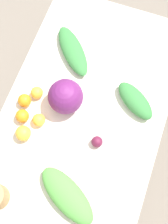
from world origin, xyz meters
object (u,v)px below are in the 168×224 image
at_px(greens_bunch_kale, 73,51).
at_px(orange_4, 23,133).
at_px(cabbage_purple, 66,97).
at_px(orange_0, 25,100).
at_px(orange_1, 22,116).
at_px(beet_root, 97,142).
at_px(orange_3, 37,93).
at_px(greens_bunch_beet_tops, 135,101).
at_px(greens_bunch_dandelion, 67,196).
at_px(orange_2, 39,120).

xyz_separation_m(greens_bunch_kale, orange_4, (0.54, -0.07, 0.01)).
distance_m(cabbage_purple, orange_0, 0.23).
bearing_deg(orange_1, beet_root, 90.17).
bearing_deg(orange_4, orange_3, -174.67).
bearing_deg(orange_4, greens_bunch_beet_tops, 126.68).
relative_size(greens_bunch_kale, orange_4, 4.18).
bearing_deg(greens_bunch_beet_tops, orange_0, -70.62).
bearing_deg(orange_1, greens_bunch_dandelion, 50.49).
bearing_deg(greens_bunch_beet_tops, beet_root, -23.25).
distance_m(orange_0, orange_1, 0.09).
distance_m(cabbage_purple, orange_4, 0.29).
distance_m(orange_0, orange_3, 0.08).
bearing_deg(orange_4, orange_0, -158.72).
relative_size(orange_1, orange_2, 1.05).
relative_size(greens_bunch_beet_tops, orange_3, 3.75).
relative_size(cabbage_purple, orange_2, 2.70).
bearing_deg(greens_bunch_dandelion, orange_2, -138.44).
relative_size(orange_1, orange_3, 1.07).
xyz_separation_m(beet_root, orange_3, (-0.15, -0.39, 0.00)).
xyz_separation_m(beet_root, orange_0, (-0.08, -0.44, 0.01)).
height_order(beet_root, orange_2, orange_2).
bearing_deg(greens_bunch_dandelion, orange_1, -129.51).
bearing_deg(greens_bunch_dandelion, orange_0, -134.79).
relative_size(greens_bunch_beet_tops, beet_root, 4.23).
relative_size(cabbage_purple, orange_0, 2.57).
height_order(cabbage_purple, orange_1, cabbage_purple).
height_order(greens_bunch_kale, orange_2, orange_2).
bearing_deg(cabbage_purple, orange_3, -86.99).
bearing_deg(orange_2, orange_1, -84.07).
bearing_deg(beet_root, greens_bunch_dandelion, -9.36).
bearing_deg(cabbage_purple, beet_root, 55.39).
xyz_separation_m(cabbage_purple, beet_root, (0.16, 0.23, -0.06)).
distance_m(greens_bunch_beet_tops, beet_root, 0.30).
bearing_deg(orange_3, greens_bunch_dandelion, 37.34).
distance_m(greens_bunch_dandelion, orange_1, 0.47).
relative_size(greens_bunch_beet_tops, orange_2, 3.67).
height_order(greens_bunch_beet_tops, orange_0, greens_bunch_beet_tops).
relative_size(greens_bunch_dandelion, orange_3, 5.09).
distance_m(orange_1, orange_4, 0.10).
xyz_separation_m(cabbage_purple, orange_0, (0.07, -0.21, -0.06)).
distance_m(cabbage_purple, greens_bunch_beet_tops, 0.37).
relative_size(greens_bunch_beet_tops, orange_4, 3.11).
distance_m(greens_bunch_kale, orange_1, 0.47).
bearing_deg(orange_1, greens_bunch_kale, 165.83).
bearing_deg(orange_4, beet_root, 103.14).
xyz_separation_m(cabbage_purple, greens_bunch_kale, (-0.30, -0.07, -0.06)).
distance_m(greens_bunch_kale, orange_3, 0.32).
relative_size(beet_root, orange_3, 0.89).
bearing_deg(orange_0, greens_bunch_dandelion, 45.21).
height_order(greens_bunch_beet_tops, orange_2, greens_bunch_beet_tops).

